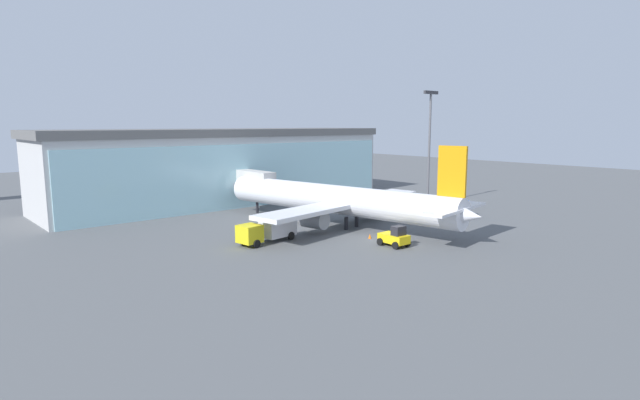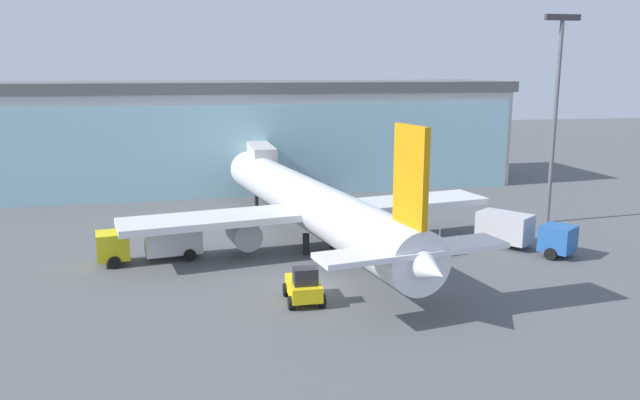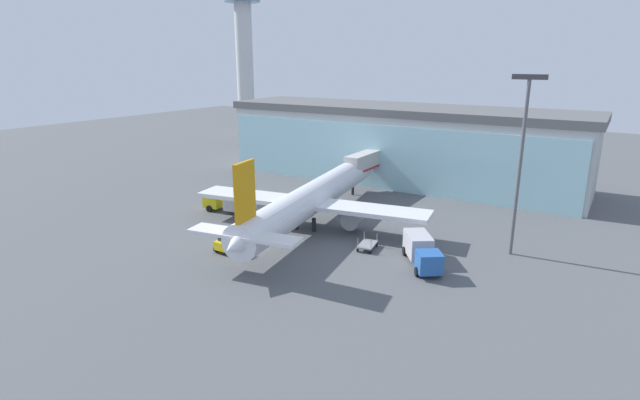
% 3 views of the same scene
% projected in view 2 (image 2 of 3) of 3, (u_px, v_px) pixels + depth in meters
% --- Properties ---
extents(ground, '(240.00, 240.00, 0.00)m').
position_uv_depth(ground, '(321.00, 285.00, 40.07)').
color(ground, '#545659').
extents(terminal_building, '(59.06, 16.34, 12.23)m').
position_uv_depth(terminal_building, '(260.00, 134.00, 74.02)').
color(terminal_building, '#B6B6B6').
rests_on(terminal_building, ground).
extents(jet_bridge, '(2.50, 12.08, 6.08)m').
position_uv_depth(jet_bridge, '(259.00, 156.00, 65.71)').
color(jet_bridge, beige).
rests_on(jet_bridge, ground).
extents(apron_light_mast, '(3.20, 0.40, 18.20)m').
position_uv_depth(apron_light_mast, '(556.00, 102.00, 54.45)').
color(apron_light_mast, '#59595E').
rests_on(apron_light_mast, ground).
extents(airplane, '(29.21, 38.53, 10.74)m').
position_uv_depth(airplane, '(310.00, 204.00, 48.40)').
color(airplane, silver).
rests_on(airplane, ground).
extents(catering_truck, '(7.55, 3.41, 2.65)m').
position_uv_depth(catering_truck, '(154.00, 241.00, 45.08)').
color(catering_truck, yellow).
rests_on(catering_truck, ground).
extents(fuel_truck, '(6.10, 7.18, 2.65)m').
position_uv_depth(fuel_truck, '(521.00, 231.00, 47.79)').
color(fuel_truck, '#2659A5').
rests_on(fuel_truck, ground).
extents(baggage_cart, '(2.09, 3.05, 1.50)m').
position_uv_depth(baggage_cart, '(440.00, 245.00, 47.44)').
color(baggage_cart, gray).
rests_on(baggage_cart, ground).
extents(pushback_tug, '(2.17, 3.21, 2.30)m').
position_uv_depth(pushback_tug, '(304.00, 287.00, 37.01)').
color(pushback_tug, yellow).
rests_on(pushback_tug, ground).
extents(safety_cone_nose, '(0.36, 0.36, 0.55)m').
position_uv_depth(safety_cone_nose, '(302.00, 274.00, 41.38)').
color(safety_cone_nose, orange).
rests_on(safety_cone_nose, ground).
extents(safety_cone_wingtip, '(0.36, 0.36, 0.55)m').
position_uv_depth(safety_cone_wingtip, '(480.00, 233.00, 51.81)').
color(safety_cone_wingtip, orange).
rests_on(safety_cone_wingtip, ground).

